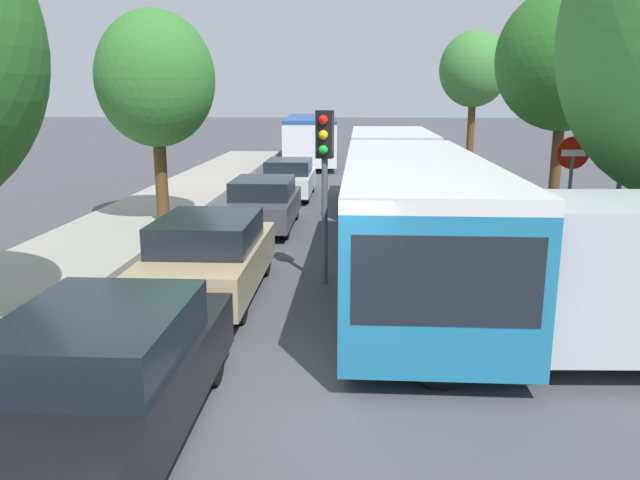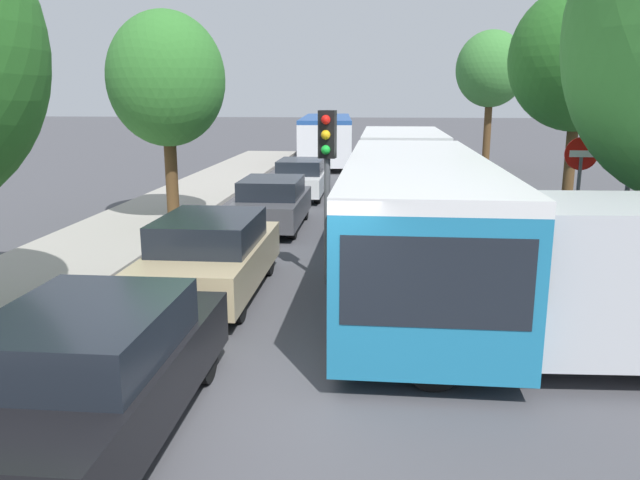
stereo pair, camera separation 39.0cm
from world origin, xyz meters
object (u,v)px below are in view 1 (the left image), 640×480
at_px(white_van, 569,276).
at_px(tree_right_mid, 562,63).
at_px(articulated_bus, 401,187).
at_px(tree_left_mid, 156,80).
at_px(queued_car_white, 289,178).
at_px(traffic_light, 325,158).
at_px(queued_car_tan, 210,256).
at_px(queued_car_black, 106,375).
at_px(tree_right_far, 473,72).
at_px(city_bus_rear, 310,136).
at_px(queued_car_graphite, 264,203).
at_px(direction_sign_post, 623,152).
at_px(no_entry_sign, 570,180).

distance_m(white_van, tree_right_mid, 12.48).
height_order(articulated_bus, tree_left_mid, tree_left_mid).
relative_size(queued_car_white, traffic_light, 1.18).
height_order(articulated_bus, white_van, articulated_bus).
distance_m(queued_car_tan, tree_right_mid, 13.21).
xyz_separation_m(queued_car_black, tree_right_far, (8.14, 25.25, 3.99)).
height_order(white_van, tree_right_far, tree_right_far).
distance_m(tree_left_mid, tree_right_far, 17.78).
bearing_deg(tree_right_far, queued_car_black, -107.87).
distance_m(city_bus_rear, queued_car_tan, 24.22).
height_order(queued_car_tan, queued_car_white, queued_car_tan).
distance_m(city_bus_rear, queued_car_black, 29.26).
relative_size(queued_car_graphite, direction_sign_post, 1.14).
height_order(queued_car_tan, white_van, white_van).
height_order(queued_car_white, traffic_light, traffic_light).
height_order(traffic_light, tree_right_far, tree_right_far).
xyz_separation_m(articulated_bus, tree_left_mid, (-6.63, 1.80, 2.63)).
height_order(queued_car_tan, traffic_light, traffic_light).
bearing_deg(queued_car_black, traffic_light, -18.78).
distance_m(city_bus_rear, queued_car_graphite, 18.14).
bearing_deg(queued_car_white, traffic_light, -170.26).
relative_size(queued_car_tan, queued_car_graphite, 1.07).
bearing_deg(white_van, direction_sign_post, -120.79).
height_order(white_van, traffic_light, traffic_light).
bearing_deg(tree_right_far, articulated_bus, -105.60).
xyz_separation_m(queued_car_black, queued_car_white, (0.18, 16.62, -0.07)).
bearing_deg(tree_right_far, white_van, -96.39).
relative_size(tree_left_mid, tree_right_mid, 0.86).
bearing_deg(direction_sign_post, queued_car_black, 33.08).
xyz_separation_m(tree_left_mid, tree_right_far, (11.03, 13.93, 0.68)).
xyz_separation_m(queued_car_white, direction_sign_post, (7.81, -9.66, 1.84)).
height_order(city_bus_rear, tree_left_mid, tree_left_mid).
xyz_separation_m(queued_car_tan, tree_right_mid, (8.88, 8.98, 3.86)).
bearing_deg(queued_car_black, tree_right_mid, -32.27).
height_order(articulated_bus, direction_sign_post, direction_sign_post).
height_order(queued_car_black, queued_car_tan, queued_car_black).
bearing_deg(tree_left_mid, direction_sign_post, -21.83).
height_order(articulated_bus, queued_car_tan, articulated_bus).
xyz_separation_m(articulated_bus, queued_car_tan, (-3.81, -4.47, -0.69)).
xyz_separation_m(queued_car_black, direction_sign_post, (7.99, 6.96, 1.78)).
height_order(queued_car_black, direction_sign_post, direction_sign_post).
bearing_deg(traffic_light, queued_car_graphite, -151.53).
bearing_deg(queued_car_tan, city_bus_rear, -0.30).
bearing_deg(tree_left_mid, tree_right_far, 51.65).
xyz_separation_m(articulated_bus, white_van, (1.84, -7.06, -0.22)).
bearing_deg(direction_sign_post, queued_car_tan, 5.43).
xyz_separation_m(articulated_bus, city_bus_rear, (-3.71, 19.74, -0.01)).
distance_m(traffic_light, tree_right_mid, 10.74).
relative_size(articulated_bus, no_entry_sign, 6.04).
relative_size(traffic_light, direction_sign_post, 0.94).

